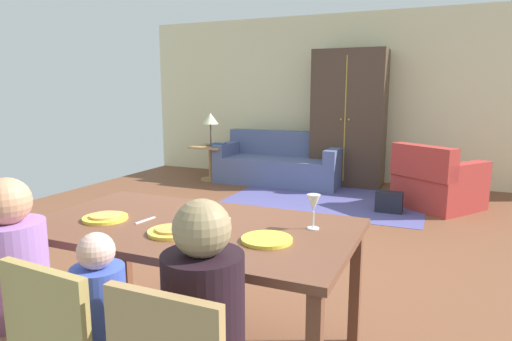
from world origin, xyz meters
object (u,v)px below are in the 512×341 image
at_px(plate_near_child, 172,232).
at_px(table_lamp, 210,120).
at_px(armchair, 436,183).
at_px(book_upper, 219,144).
at_px(couch, 280,164).
at_px(wine_glass, 314,204).
at_px(side_table, 211,158).
at_px(handbag, 389,202).
at_px(plate_near_woman, 267,240).
at_px(person_man, 24,303).
at_px(book_lower, 219,145).
at_px(plate_near_man, 105,218).
at_px(armoire, 349,118).
at_px(dining_table, 191,236).

relative_size(plate_near_child, table_lamp, 0.46).
distance_m(armchair, book_upper, 3.37).
bearing_deg(table_lamp, couch, 12.88).
relative_size(wine_glass, side_table, 0.32).
relative_size(plate_near_child, handbag, 0.78).
distance_m(plate_near_woman, armchair, 4.15).
relative_size(plate_near_woman, book_upper, 1.14).
height_order(person_man, book_upper, person_man).
bearing_deg(couch, book_lower, -164.76).
relative_size(plate_near_woman, wine_glass, 1.34).
xyz_separation_m(person_man, table_lamp, (-1.83, 5.09, 0.50)).
height_order(table_lamp, book_lower, table_lamp).
bearing_deg(book_upper, wine_glass, -56.41).
bearing_deg(plate_near_woman, handbag, 87.21).
relative_size(plate_near_man, person_man, 0.23).
bearing_deg(person_man, couch, 97.43).
xyz_separation_m(plate_near_child, armoire, (-0.17, 5.16, 0.28)).
distance_m(armoire, side_table, 2.32).
xyz_separation_m(dining_table, plate_near_woman, (0.49, -0.10, 0.08)).
relative_size(dining_table, handbag, 5.55).
distance_m(dining_table, armoire, 5.00).
bearing_deg(wine_glass, plate_near_woman, -118.34).
bearing_deg(couch, dining_table, -75.76).
height_order(side_table, handbag, side_table).
bearing_deg(armchair, dining_table, -106.62).
height_order(table_lamp, book_upper, table_lamp).
xyz_separation_m(dining_table, side_table, (-2.32, 4.41, -0.31)).
distance_m(side_table, table_lamp, 0.63).
bearing_deg(dining_table, plate_near_man, -166.20).
distance_m(plate_near_man, plate_near_woman, 0.98).
height_order(dining_table, armchair, armchair).
bearing_deg(armchair, book_lower, 172.56).
height_order(armchair, handbag, armchair).
xyz_separation_m(dining_table, book_upper, (-2.15, 4.38, -0.07)).
bearing_deg(table_lamp, dining_table, -62.28).
distance_m(plate_near_woman, table_lamp, 5.32).
relative_size(person_man, armchair, 0.93).
xyz_separation_m(armoire, side_table, (-2.15, -0.57, -0.67)).
bearing_deg(armchair, handbag, -138.68).
bearing_deg(table_lamp, armchair, -7.23).
relative_size(person_man, couch, 0.56).
bearing_deg(armoire, table_lamp, -165.05).
relative_size(side_table, book_upper, 2.64).
distance_m(plate_near_child, person_man, 0.74).
bearing_deg(plate_near_woman, wine_glass, 61.66).
distance_m(book_lower, handbag, 3.00).
relative_size(plate_near_man, book_lower, 1.14).
bearing_deg(side_table, book_lower, -2.61).
relative_size(plate_near_woman, armchair, 0.21).
distance_m(armchair, armoire, 1.84).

